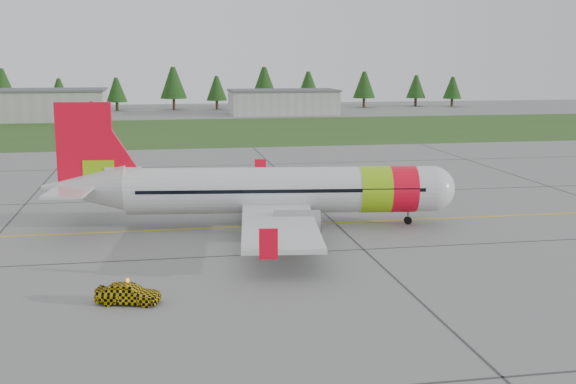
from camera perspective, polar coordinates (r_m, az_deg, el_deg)
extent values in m
plane|color=gray|center=(46.99, -5.84, -5.11)|extent=(320.00, 320.00, 0.00)
cylinder|color=silver|center=(54.70, -0.56, 0.15)|extent=(23.46, 6.34, 3.48)
sphere|color=silver|center=(56.41, 11.30, 0.26)|extent=(3.48, 3.48, 3.48)
cone|color=silver|center=(55.98, -15.80, 0.32)|extent=(6.63, 4.23, 3.48)
cube|color=black|center=(56.42, 11.58, 0.58)|extent=(1.71, 2.48, 0.50)
cylinder|color=#91D00F|center=(55.47, 6.83, 0.22)|extent=(2.75, 3.82, 3.56)
cylinder|color=#F70821|center=(55.88, 9.00, 0.24)|extent=(2.39, 3.78, 3.56)
cube|color=silver|center=(54.87, -1.02, -0.86)|extent=(8.43, 28.95, 0.32)
cube|color=#F70821|center=(68.74, -2.20, 1.87)|extent=(1.08, 0.29, 1.79)
cube|color=#F70821|center=(40.90, -1.55, -4.12)|extent=(1.08, 0.29, 1.79)
cylinder|color=gray|center=(59.84, 0.09, -0.38)|extent=(3.42, 2.26, 1.87)
cylinder|color=gray|center=(50.25, 0.71, -2.50)|extent=(3.42, 2.26, 1.87)
cube|color=#F70821|center=(55.51, -15.77, 3.36)|extent=(4.11, 0.83, 6.78)
cube|color=#91D00F|center=(55.57, -14.68, 1.37)|extent=(2.35, 0.66, 2.14)
cube|color=silver|center=(56.04, -16.26, 0.54)|extent=(4.11, 10.54, 0.20)
cylinder|color=slate|center=(56.41, 9.47, -1.89)|extent=(0.16, 0.16, 1.25)
cylinder|color=black|center=(56.48, 9.46, -2.21)|extent=(0.63, 0.32, 0.61)
cylinder|color=slate|center=(57.48, -2.00, -1.29)|extent=(0.20, 0.20, 1.70)
cylinder|color=black|center=(57.56, -2.35, -1.67)|extent=(0.97, 0.51, 0.93)
cylinder|color=slate|center=(52.60, -1.89, -2.41)|extent=(0.20, 0.20, 1.70)
cylinder|color=black|center=(52.68, -2.28, -2.82)|extent=(0.97, 0.51, 0.93)
imported|color=yellow|center=(38.54, -12.58, -6.19)|extent=(1.49, 1.63, 3.40)
cube|color=#30561E|center=(127.80, -8.73, 4.75)|extent=(320.00, 50.00, 0.03)
cube|color=gold|center=(54.72, -6.50, -2.86)|extent=(120.00, 0.25, 0.02)
cube|color=#A8A8A3|center=(157.71, -20.09, 6.40)|extent=(32.00, 14.00, 6.00)
cube|color=#A8A8A3|center=(165.88, -0.39, 7.07)|extent=(24.00, 12.00, 5.20)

